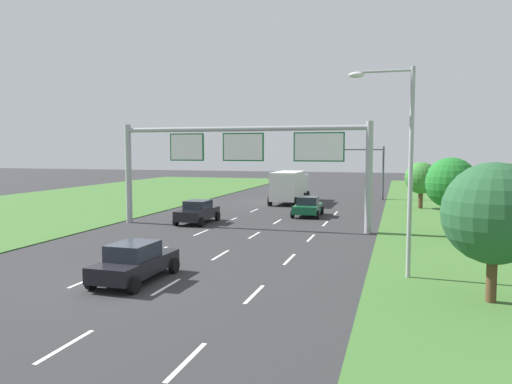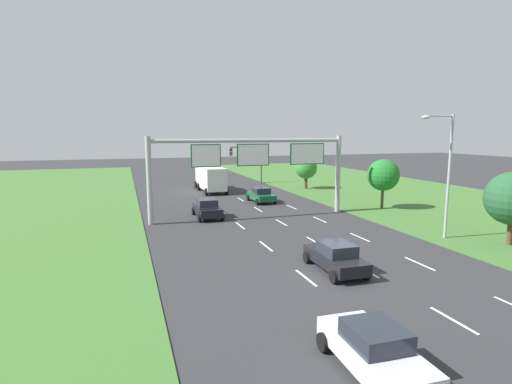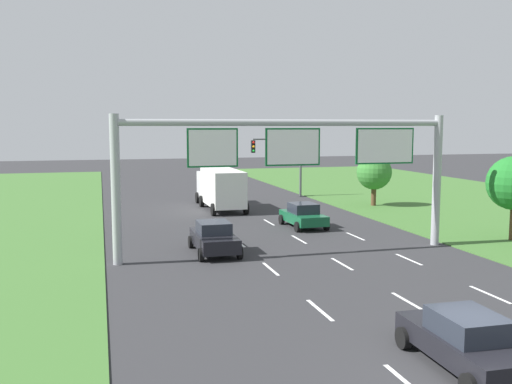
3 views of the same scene
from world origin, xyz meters
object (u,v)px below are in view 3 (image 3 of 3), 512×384
Objects in this scene: box_truck at (220,187)px; car_lead_silver at (214,238)px; roadside_tree_far at (374,172)px; car_near_red at (303,215)px; traffic_light_mast at (281,154)px; sign_gantry at (295,157)px; car_far_ahead at (465,340)px.

car_lead_silver is at bearing -103.30° from box_truck.
roadside_tree_far is at bearing 40.28° from car_lead_silver.
car_near_red is 15.85m from traffic_light_mast.
car_far_ahead is at bearing -90.57° from sign_gantry.
sign_gantry is 3.08× the size of traffic_light_mast.
car_near_red is 0.49× the size of box_truck.
box_truck is (3.47, 15.18, 0.89)m from car_lead_silver.
box_truck is 12.38m from roadside_tree_far.
car_far_ahead is 37.10m from traffic_light_mast.
car_far_ahead is 30.61m from box_truck.
sign_gantry is at bearing -16.50° from car_lead_silver.
box_truck is at bearing 108.37° from car_near_red.
car_near_red is at bearing -70.18° from box_truck.
car_lead_silver is at bearing 105.02° from car_far_ahead.
car_far_ahead is 1.05× the size of roadside_tree_far.
box_truck is at bearing 77.00° from car_lead_silver.
traffic_light_mast is at bearing 75.80° from car_near_red.
sign_gantry reaches higher than car_far_ahead.
sign_gantry is 23.05m from traffic_light_mast.
car_lead_silver is (-6.93, -5.81, 0.04)m from car_near_red.
car_far_ahead is 0.53× the size of box_truck.
box_truck reaches higher than car_lead_silver.
car_far_ahead is 31.18m from roadside_tree_far.
roadside_tree_far reaches higher than car_far_ahead.
car_near_red is 9.04m from car_lead_silver.
sign_gantry is at bearing -106.01° from traffic_light_mast.
roadside_tree_far is (11.91, 28.75, 1.95)m from car_far_ahead.
roadside_tree_far is (8.74, 7.53, 1.97)m from car_near_red.
sign_gantry is 18.79m from roadside_tree_far.
box_truck reaches higher than car_near_red.
sign_gantry is (-3.03, -6.95, 4.16)m from car_near_red.
traffic_light_mast is at bearing 40.16° from box_truck.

